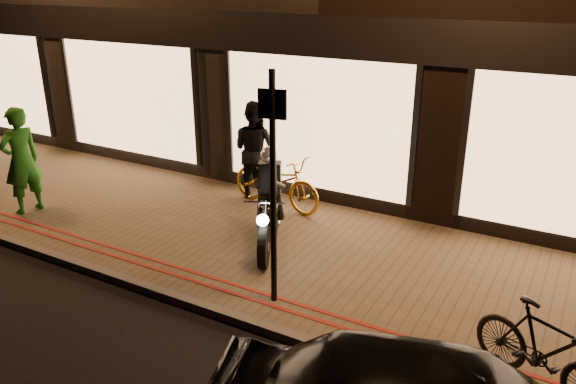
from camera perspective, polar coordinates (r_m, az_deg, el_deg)
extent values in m
plane|color=black|center=(7.75, -11.06, -11.27)|extent=(90.00, 90.00, 0.00)
cube|color=brown|center=(9.11, -2.98, -5.25)|extent=(50.00, 4.00, 0.12)
cube|color=#59544C|center=(7.75, -10.85, -10.73)|extent=(50.00, 0.14, 0.12)
cube|color=maroon|center=(7.98, -9.02, -9.08)|extent=(50.00, 0.06, 0.01)
cube|color=maroon|center=(8.11, -8.15, -8.48)|extent=(50.00, 0.06, 0.01)
cube|color=black|center=(9.92, 2.93, 15.55)|extent=(48.00, 0.12, 0.70)
cube|color=#FFBB7F|center=(12.79, -15.77, 9.05)|extent=(3.60, 0.06, 2.38)
cube|color=#FFBB7F|center=(10.17, 2.74, 6.88)|extent=(3.60, 0.06, 2.38)
cylinder|color=black|center=(8.15, -2.48, -5.59)|extent=(0.38, 0.63, 0.64)
cylinder|color=black|center=(9.33, -1.51, -2.02)|extent=(0.38, 0.63, 0.64)
cylinder|color=silver|center=(8.15, -2.48, -5.59)|extent=(0.19, 0.19, 0.14)
cylinder|color=silver|center=(9.33, -1.51, -2.02)|extent=(0.19, 0.19, 0.14)
cube|color=black|center=(8.75, -1.93, -3.07)|extent=(0.53, 0.74, 0.30)
ellipsoid|color=black|center=(8.51, -2.05, -1.58)|extent=(0.51, 0.59, 0.29)
cube|color=black|center=(8.91, -1.73, -0.53)|extent=(0.43, 0.59, 0.09)
cylinder|color=silver|center=(8.03, -2.42, -1.08)|extent=(0.56, 0.28, 0.03)
cylinder|color=silver|center=(8.07, -2.47, -3.52)|extent=(0.18, 0.32, 0.71)
sphere|color=white|center=(7.88, -2.61, -2.88)|extent=(0.23, 0.23, 0.17)
cylinder|color=silver|center=(9.19, -0.86, -2.64)|extent=(0.29, 0.53, 0.07)
cube|color=black|center=(8.66, -1.85, 1.31)|extent=(0.40, 0.34, 0.55)
sphere|color=silver|center=(8.48, -1.93, 3.79)|extent=(0.35, 0.35, 0.26)
cylinder|color=black|center=(8.37, -3.19, 0.80)|extent=(0.40, 0.55, 0.34)
cylinder|color=black|center=(8.34, -1.01, 0.74)|extent=(0.26, 0.60, 0.34)
cylinder|color=black|center=(8.80, -2.75, -1.51)|extent=(0.27, 0.28, 0.46)
cylinder|color=black|center=(8.77, -0.94, -1.57)|extent=(0.15, 0.28, 0.46)
cylinder|color=black|center=(6.84, -1.52, -0.14)|extent=(0.09, 0.09, 3.00)
cube|color=black|center=(6.53, -1.61, 8.91)|extent=(0.35, 0.09, 0.35)
imported|color=gold|center=(10.19, -1.19, 1.13)|extent=(2.00, 0.94, 1.01)
imported|color=black|center=(6.36, 24.71, -14.49)|extent=(1.64, 1.07, 0.96)
imported|color=#1E651B|center=(10.92, -25.48, 2.91)|extent=(0.55, 0.75, 1.91)
imported|color=black|center=(10.58, -3.38, 4.29)|extent=(0.99, 0.82, 1.87)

